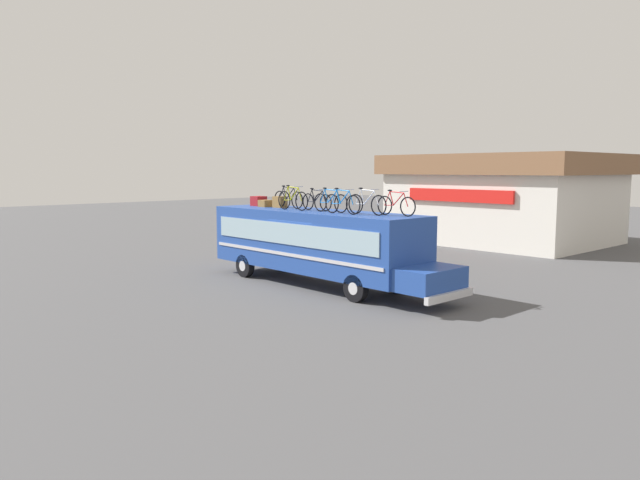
{
  "coord_description": "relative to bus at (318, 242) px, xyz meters",
  "views": [
    {
      "loc": [
        16.85,
        -15.13,
        4.38
      ],
      "look_at": [
        0.36,
        0.0,
        1.73
      ],
      "focal_mm": 33.49,
      "sensor_mm": 36.0,
      "label": 1
    }
  ],
  "objects": [
    {
      "name": "ground_plane",
      "position": [
        -0.23,
        0.0,
        -1.65
      ],
      "size": [
        120.0,
        120.0,
        0.0
      ],
      "primitive_type": "plane",
      "color": "#4C4C4F"
    },
    {
      "name": "bus",
      "position": [
        0.0,
        0.0,
        0.0
      ],
      "size": [
        11.19,
        2.51,
        2.83
      ],
      "color": "#23479E",
      "rests_on": "ground"
    },
    {
      "name": "luggage_bag_1",
      "position": [
        -4.08,
        0.28,
        1.38
      ],
      "size": [
        0.54,
        0.52,
        0.41
      ],
      "primitive_type": "cube",
      "color": "maroon",
      "rests_on": "bus"
    },
    {
      "name": "luggage_bag_2",
      "position": [
        -3.31,
        0.07,
        1.32
      ],
      "size": [
        0.47,
        0.47,
        0.29
      ],
      "primitive_type": "cube",
      "color": "olive",
      "rests_on": "bus"
    },
    {
      "name": "luggage_bag_3",
      "position": [
        -2.54,
        0.21,
        1.4
      ],
      "size": [
        0.53,
        0.39,
        0.46
      ],
      "primitive_type": "cube",
      "color": "olive",
      "rests_on": "bus"
    },
    {
      "name": "rooftop_bicycle_1",
      "position": [
        -1.91,
        0.14,
        1.56
      ],
      "size": [
        1.79,
        0.44,
        0.92
      ],
      "color": "black",
      "rests_on": "bus"
    },
    {
      "name": "rooftop_bicycle_2",
      "position": [
        -0.98,
        -0.4,
        1.58
      ],
      "size": [
        1.76,
        0.44,
        0.96
      ],
      "color": "black",
      "rests_on": "bus"
    },
    {
      "name": "rooftop_bicycle_3",
      "position": [
        -0.15,
        0.09,
        1.54
      ],
      "size": [
        1.64,
        0.44,
        0.86
      ],
      "color": "black",
      "rests_on": "bus"
    },
    {
      "name": "rooftop_bicycle_4",
      "position": [
        0.86,
        -0.15,
        1.55
      ],
      "size": [
        1.76,
        0.44,
        0.9
      ],
      "color": "black",
      "rests_on": "bus"
    },
    {
      "name": "rooftop_bicycle_5",
      "position": [
        1.72,
        -0.4,
        1.56
      ],
      "size": [
        1.74,
        0.44,
        0.92
      ],
      "color": "black",
      "rests_on": "bus"
    },
    {
      "name": "rooftop_bicycle_6",
      "position": [
        2.59,
        -0.06,
        1.57
      ],
      "size": [
        1.78,
        0.44,
        0.93
      ],
      "color": "black",
      "rests_on": "bus"
    },
    {
      "name": "rooftop_bicycle_7",
      "position": [
        3.54,
        0.35,
        1.54
      ],
      "size": [
        1.67,
        0.44,
        0.88
      ],
      "color": "black",
      "rests_on": "bus"
    },
    {
      "name": "roadside_building",
      "position": [
        -2.55,
        17.59,
        1.05
      ],
      "size": [
        12.12,
        9.98,
        5.26
      ],
      "color": "silver",
      "rests_on": "ground"
    }
  ]
}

